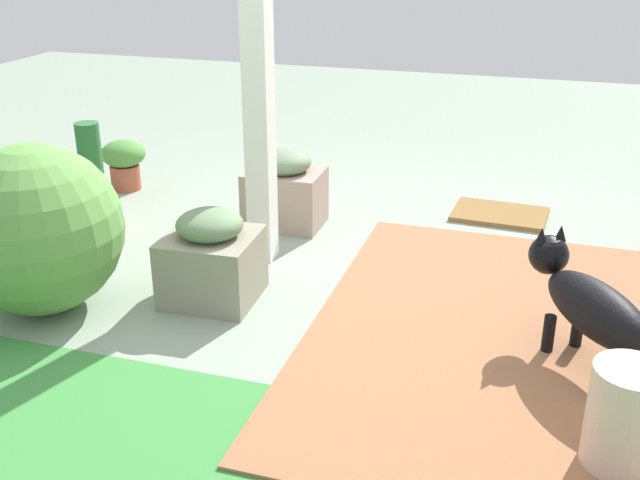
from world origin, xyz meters
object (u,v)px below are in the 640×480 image
(porch_pillar, at_px, (258,63))
(terracotta_pot_tall, at_px, (95,196))
(round_shrub, at_px, (37,229))
(stone_planter_mid, at_px, (212,259))
(terracotta_pot_broad, at_px, (124,161))
(dog, at_px, (589,303))
(doormat, at_px, (500,214))
(stone_planter_nearest, at_px, (285,190))
(ceramic_urn, at_px, (625,419))

(porch_pillar, distance_m, terracotta_pot_tall, 1.37)
(terracotta_pot_tall, bearing_deg, round_shrub, 107.37)
(stone_planter_mid, relative_size, terracotta_pot_broad, 1.34)
(dog, height_order, doormat, dog)
(round_shrub, bearing_deg, dog, -175.37)
(stone_planter_nearest, relative_size, ceramic_urn, 1.22)
(stone_planter_nearest, distance_m, stone_planter_mid, 1.04)
(round_shrub, bearing_deg, stone_planter_nearest, -118.58)
(porch_pillar, bearing_deg, terracotta_pot_broad, -31.00)
(terracotta_pot_broad, distance_m, terracotta_pot_tall, 0.83)
(terracotta_pot_tall, relative_size, doormat, 1.18)
(dog, xyz_separation_m, doormat, (0.48, -1.71, -0.29))
(terracotta_pot_broad, relative_size, dog, 0.50)
(porch_pillar, relative_size, terracotta_pot_tall, 3.17)
(stone_planter_nearest, height_order, terracotta_pot_broad, stone_planter_nearest)
(stone_planter_nearest, relative_size, round_shrub, 0.59)
(porch_pillar, distance_m, dog, 1.97)
(porch_pillar, relative_size, doormat, 3.73)
(stone_planter_mid, bearing_deg, terracotta_pot_tall, -29.03)
(stone_planter_mid, xyz_separation_m, terracotta_pot_tall, (1.02, -0.56, 0.03))
(dog, bearing_deg, round_shrub, 4.63)
(stone_planter_nearest, bearing_deg, round_shrub, 61.42)
(round_shrub, height_order, terracotta_pot_broad, round_shrub)
(doormat, bearing_deg, stone_planter_nearest, 23.28)
(stone_planter_nearest, bearing_deg, terracotta_pot_tall, 24.93)
(stone_planter_mid, bearing_deg, porch_pillar, -96.37)
(porch_pillar, bearing_deg, round_shrub, 47.19)
(stone_planter_nearest, xyz_separation_m, doormat, (-1.26, -0.54, -0.21))
(terracotta_pot_tall, bearing_deg, dog, 166.00)
(porch_pillar, bearing_deg, stone_planter_mid, 83.63)
(stone_planter_mid, distance_m, doormat, 2.04)
(stone_planter_mid, xyz_separation_m, doormat, (-1.27, -1.58, -0.20))
(stone_planter_nearest, height_order, dog, dog)
(round_shrub, xyz_separation_m, terracotta_pot_tall, (0.28, -0.89, -0.16))
(stone_planter_nearest, bearing_deg, porch_pillar, 95.92)
(ceramic_urn, bearing_deg, terracotta_pot_tall, -24.43)
(porch_pillar, xyz_separation_m, ceramic_urn, (-1.81, 1.28, -0.89))
(round_shrub, bearing_deg, stone_planter_mid, -156.09)
(ceramic_urn, relative_size, doormat, 0.68)
(porch_pillar, height_order, doormat, porch_pillar)
(ceramic_urn, distance_m, doormat, 2.41)
(stone_planter_mid, bearing_deg, ceramic_urn, 158.22)
(stone_planter_mid, height_order, doormat, stone_planter_mid)
(dog, bearing_deg, terracotta_pot_broad, -25.81)
(dog, xyz_separation_m, ceramic_urn, (-0.12, 0.62, -0.11))
(stone_planter_nearest, height_order, doormat, stone_planter_nearest)
(stone_planter_nearest, relative_size, dog, 0.69)
(terracotta_pot_broad, bearing_deg, stone_planter_mid, 133.83)
(doormat, bearing_deg, porch_pillar, 40.97)
(porch_pillar, height_order, terracotta_pot_tall, porch_pillar)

